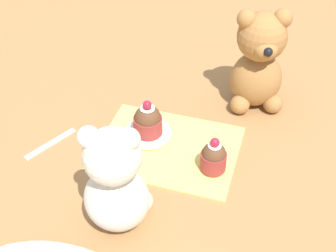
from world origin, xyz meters
TOP-DOWN VIEW (x-y plane):
  - ground_plane at (0.00, 0.00)m, footprint 4.00×4.00m
  - knitted_placemat at (0.00, 0.00)m, footprint 0.26×0.20m
  - teddy_bear_cream at (0.03, 0.18)m, footprint 0.12×0.11m
  - teddy_bear_tan at (-0.13, -0.19)m, footprint 0.13×0.12m
  - cupcake_near_cream_bear at (-0.09, 0.03)m, footprint 0.05×0.05m
  - saucer_plate at (0.05, -0.02)m, footprint 0.09×0.09m
  - cupcake_near_tan_bear at (0.05, -0.02)m, footprint 0.06×0.06m
  - teaspoon at (0.22, 0.05)m, footprint 0.06×0.11m

SIDE VIEW (x-z plane):
  - ground_plane at x=0.00m, z-range 0.00..0.00m
  - teaspoon at x=0.22m, z-range 0.00..0.01m
  - knitted_placemat at x=0.00m, z-range 0.00..0.01m
  - saucer_plate at x=0.05m, z-range 0.01..0.01m
  - cupcake_near_cream_bear at x=-0.09m, z-range 0.00..0.07m
  - cupcake_near_tan_bear at x=0.05m, z-range 0.00..0.08m
  - teddy_bear_cream at x=0.03m, z-range -0.01..0.19m
  - teddy_bear_tan at x=-0.13m, z-range 0.00..0.21m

